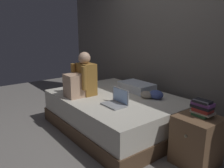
{
  "coord_description": "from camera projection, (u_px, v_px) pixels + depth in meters",
  "views": [
    {
      "loc": [
        2.35,
        -1.74,
        1.54
      ],
      "look_at": [
        -0.04,
        0.1,
        0.77
      ],
      "focal_mm": 36.31,
      "sensor_mm": 36.0,
      "label": 1
    }
  ],
  "objects": [
    {
      "name": "ground_plane",
      "position": [
        108.0,
        138.0,
        3.21
      ],
      "size": [
        8.0,
        8.0,
        0.0
      ],
      "primitive_type": "plane",
      "color": "gray"
    },
    {
      "name": "wall_back",
      "position": [
        168.0,
        38.0,
        3.59
      ],
      "size": [
        5.6,
        0.1,
        2.7
      ],
      "primitive_type": "cube",
      "color": "#605B56",
      "rests_on": "ground_plane"
    },
    {
      "name": "bed",
      "position": [
        116.0,
        112.0,
        3.48
      ],
      "size": [
        2.0,
        1.5,
        0.52
      ],
      "color": "brown",
      "rests_on": "ground_plane"
    },
    {
      "name": "nightstand",
      "position": [
        197.0,
        141.0,
        2.55
      ],
      "size": [
        0.44,
        0.46,
        0.57
      ],
      "color": "brown",
      "rests_on": "ground_plane"
    },
    {
      "name": "person_sitting",
      "position": [
        82.0,
        79.0,
        3.39
      ],
      "size": [
        0.39,
        0.44,
        0.66
      ],
      "color": "olive",
      "rests_on": "bed"
    },
    {
      "name": "laptop",
      "position": [
        117.0,
        101.0,
        3.01
      ],
      "size": [
        0.32,
        0.23,
        0.22
      ],
      "color": "#9EA0A5",
      "rests_on": "bed"
    },
    {
      "name": "pillow",
      "position": [
        137.0,
        87.0,
        3.69
      ],
      "size": [
        0.56,
        0.36,
        0.13
      ],
      "primitive_type": "cube",
      "color": "silver",
      "rests_on": "bed"
    },
    {
      "name": "book_stack",
      "position": [
        202.0,
        108.0,
        2.49
      ],
      "size": [
        0.23,
        0.16,
        0.18
      ],
      "color": "#387042",
      "rests_on": "nightstand"
    },
    {
      "name": "clothes_pile",
      "position": [
        152.0,
        95.0,
        3.3
      ],
      "size": [
        0.31,
        0.27,
        0.12
      ],
      "color": "#3D4C8E",
      "rests_on": "bed"
    }
  ]
}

